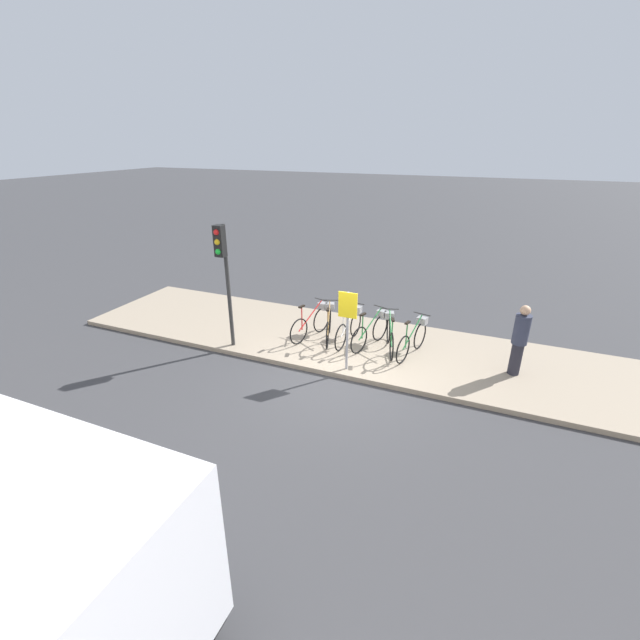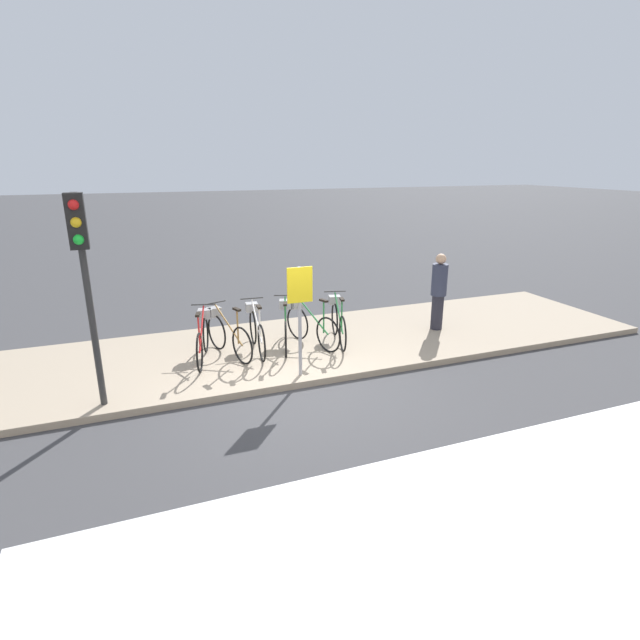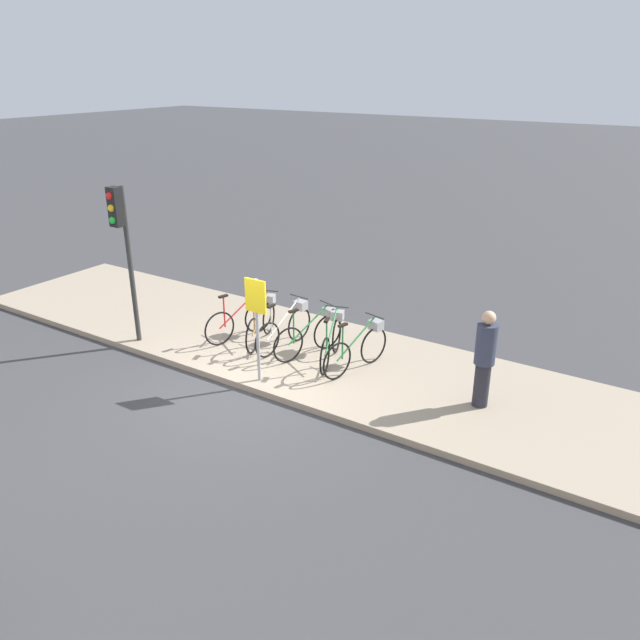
{
  "view_description": "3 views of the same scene",
  "coord_description": "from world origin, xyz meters",
  "px_view_note": "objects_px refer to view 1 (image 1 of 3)",
  "views": [
    {
      "loc": [
        2.98,
        -8.16,
        5.19
      ],
      "look_at": [
        -0.91,
        1.09,
        0.9
      ],
      "focal_mm": 24.0,
      "sensor_mm": 36.0,
      "label": 1
    },
    {
      "loc": [
        -2.49,
        -7.36,
        3.71
      ],
      "look_at": [
        0.51,
        0.42,
        1.05
      ],
      "focal_mm": 28.0,
      "sensor_mm": 36.0,
      "label": 2
    },
    {
      "loc": [
        6.47,
        -7.55,
        5.43
      ],
      "look_at": [
        0.81,
        1.22,
        1.14
      ],
      "focal_mm": 35.0,
      "sensor_mm": 36.0,
      "label": 3
    }
  ],
  "objects_px": {
    "parked_bicycle_1": "(329,323)",
    "traffic_light": "(223,261)",
    "parked_bicycle_0": "(313,321)",
    "sign_post": "(348,318)",
    "parked_bicycle_5": "(414,338)",
    "pedestrian": "(520,339)",
    "parked_bicycle_4": "(390,333)",
    "parked_bicycle_3": "(372,329)",
    "parked_bicycle_2": "(350,326)"
  },
  "relations": [
    {
      "from": "parked_bicycle_3",
      "to": "sign_post",
      "type": "bearing_deg",
      "value": -97.25
    },
    {
      "from": "parked_bicycle_3",
      "to": "traffic_light",
      "type": "xyz_separation_m",
      "value": [
        -3.39,
        -1.51,
        1.85
      ]
    },
    {
      "from": "parked_bicycle_5",
      "to": "traffic_light",
      "type": "height_order",
      "value": "traffic_light"
    },
    {
      "from": "parked_bicycle_1",
      "to": "parked_bicycle_2",
      "type": "bearing_deg",
      "value": 3.14
    },
    {
      "from": "parked_bicycle_2",
      "to": "pedestrian",
      "type": "xyz_separation_m",
      "value": [
        4.09,
        -0.14,
        0.44
      ]
    },
    {
      "from": "parked_bicycle_0",
      "to": "sign_post",
      "type": "bearing_deg",
      "value": -42.69
    },
    {
      "from": "pedestrian",
      "to": "parked_bicycle_2",
      "type": "bearing_deg",
      "value": 177.99
    },
    {
      "from": "parked_bicycle_1",
      "to": "traffic_light",
      "type": "distance_m",
      "value": 3.23
    },
    {
      "from": "pedestrian",
      "to": "traffic_light",
      "type": "relative_size",
      "value": 0.53
    },
    {
      "from": "parked_bicycle_1",
      "to": "sign_post",
      "type": "distance_m",
      "value": 1.95
    },
    {
      "from": "parked_bicycle_2",
      "to": "traffic_light",
      "type": "distance_m",
      "value": 3.67
    },
    {
      "from": "parked_bicycle_0",
      "to": "parked_bicycle_4",
      "type": "distance_m",
      "value": 2.15
    },
    {
      "from": "parked_bicycle_0",
      "to": "parked_bicycle_4",
      "type": "relative_size",
      "value": 1.02
    },
    {
      "from": "parked_bicycle_4",
      "to": "pedestrian",
      "type": "height_order",
      "value": "pedestrian"
    },
    {
      "from": "sign_post",
      "to": "parked_bicycle_1",
      "type": "bearing_deg",
      "value": 125.51
    },
    {
      "from": "parked_bicycle_0",
      "to": "parked_bicycle_3",
      "type": "height_order",
      "value": "same"
    },
    {
      "from": "parked_bicycle_1",
      "to": "parked_bicycle_4",
      "type": "relative_size",
      "value": 1.0
    },
    {
      "from": "parked_bicycle_2",
      "to": "sign_post",
      "type": "bearing_deg",
      "value": -73.81
    },
    {
      "from": "pedestrian",
      "to": "sign_post",
      "type": "relative_size",
      "value": 0.88
    },
    {
      "from": "parked_bicycle_3",
      "to": "parked_bicycle_4",
      "type": "distance_m",
      "value": 0.49
    },
    {
      "from": "parked_bicycle_4",
      "to": "traffic_light",
      "type": "bearing_deg",
      "value": -159.33
    },
    {
      "from": "parked_bicycle_2",
      "to": "pedestrian",
      "type": "height_order",
      "value": "pedestrian"
    },
    {
      "from": "parked_bicycle_0",
      "to": "parked_bicycle_5",
      "type": "bearing_deg",
      "value": 0.49
    },
    {
      "from": "parked_bicycle_1",
      "to": "parked_bicycle_4",
      "type": "distance_m",
      "value": 1.69
    },
    {
      "from": "parked_bicycle_1",
      "to": "parked_bicycle_3",
      "type": "relative_size",
      "value": 1.0
    },
    {
      "from": "parked_bicycle_1",
      "to": "traffic_light",
      "type": "bearing_deg",
      "value": -146.03
    },
    {
      "from": "parked_bicycle_0",
      "to": "parked_bicycle_1",
      "type": "height_order",
      "value": "same"
    },
    {
      "from": "parked_bicycle_1",
      "to": "parked_bicycle_5",
      "type": "bearing_deg",
      "value": -1.06
    },
    {
      "from": "parked_bicycle_3",
      "to": "parked_bicycle_2",
      "type": "bearing_deg",
      "value": -179.66
    },
    {
      "from": "parked_bicycle_4",
      "to": "parked_bicycle_5",
      "type": "xyz_separation_m",
      "value": [
        0.61,
        -0.03,
        0.0
      ]
    },
    {
      "from": "parked_bicycle_3",
      "to": "parked_bicycle_5",
      "type": "height_order",
      "value": "same"
    },
    {
      "from": "parked_bicycle_2",
      "to": "parked_bicycle_5",
      "type": "xyz_separation_m",
      "value": [
        1.71,
        -0.08,
        0.0
      ]
    },
    {
      "from": "pedestrian",
      "to": "traffic_light",
      "type": "bearing_deg",
      "value": -168.76
    },
    {
      "from": "parked_bicycle_3",
      "to": "parked_bicycle_5",
      "type": "relative_size",
      "value": 0.98
    },
    {
      "from": "parked_bicycle_4",
      "to": "pedestrian",
      "type": "xyz_separation_m",
      "value": [
        2.99,
        -0.1,
        0.44
      ]
    },
    {
      "from": "parked_bicycle_1",
      "to": "traffic_light",
      "type": "relative_size",
      "value": 0.51
    },
    {
      "from": "pedestrian",
      "to": "parked_bicycle_5",
      "type": "bearing_deg",
      "value": 178.35
    },
    {
      "from": "traffic_light",
      "to": "parked_bicycle_2",
      "type": "bearing_deg",
      "value": 28.46
    },
    {
      "from": "parked_bicycle_5",
      "to": "sign_post",
      "type": "xyz_separation_m",
      "value": [
        -1.29,
        -1.38,
        0.87
      ]
    },
    {
      "from": "parked_bicycle_4",
      "to": "parked_bicycle_1",
      "type": "bearing_deg",
      "value": 179.61
    },
    {
      "from": "parked_bicycle_1",
      "to": "parked_bicycle_5",
      "type": "distance_m",
      "value": 2.31
    },
    {
      "from": "parked_bicycle_3",
      "to": "sign_post",
      "type": "relative_size",
      "value": 0.85
    },
    {
      "from": "pedestrian",
      "to": "sign_post",
      "type": "distance_m",
      "value": 3.91
    },
    {
      "from": "parked_bicycle_0",
      "to": "parked_bicycle_2",
      "type": "height_order",
      "value": "same"
    },
    {
      "from": "parked_bicycle_0",
      "to": "traffic_light",
      "type": "bearing_deg",
      "value": -140.92
    },
    {
      "from": "parked_bicycle_1",
      "to": "parked_bicycle_4",
      "type": "bearing_deg",
      "value": -0.39
    },
    {
      "from": "parked_bicycle_4",
      "to": "traffic_light",
      "type": "height_order",
      "value": "traffic_light"
    },
    {
      "from": "traffic_light",
      "to": "parked_bicycle_0",
      "type": "bearing_deg",
      "value": 39.08
    },
    {
      "from": "parked_bicycle_2",
      "to": "sign_post",
      "type": "distance_m",
      "value": 1.74
    },
    {
      "from": "parked_bicycle_4",
      "to": "parked_bicycle_3",
      "type": "bearing_deg",
      "value": 174.49
    }
  ]
}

